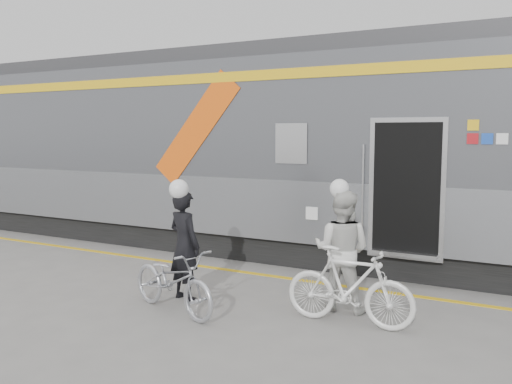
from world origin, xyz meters
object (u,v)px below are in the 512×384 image
Objects in this scene: woman at (342,250)px; bicycle_right at (349,286)px; man at (184,245)px; bicycle_left at (173,280)px.

bicycle_right is (0.30, -0.55, -0.33)m from woman.
woman is (2.17, 0.67, 0.02)m from man.
woman is 0.71m from bicycle_right.
man reaches higher than bicycle_left.
woman reaches higher than bicycle_left.
man is 0.98× the size of woman.
woman is at bearing -40.99° from bicycle_left.
man is 2.27m from woman.
man reaches higher than bicycle_right.
bicycle_right reaches higher than bicycle_left.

